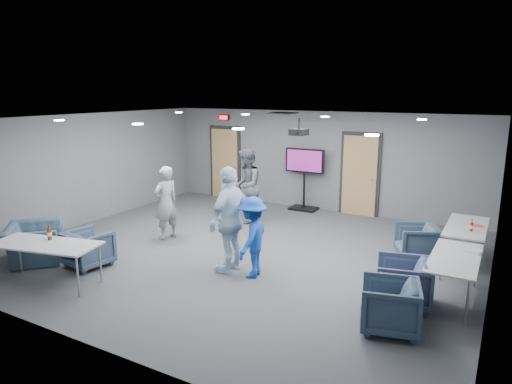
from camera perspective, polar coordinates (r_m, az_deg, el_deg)
The scene contains 29 objects.
floor at distance 9.46m, azimuth -1.57°, elevation -7.47°, with size 9.00×9.00×0.00m, color #33363A.
ceiling at distance 8.90m, azimuth -1.68°, elevation 9.09°, with size 9.00×9.00×0.00m, color silver.
wall_back at distance 12.63m, azimuth 7.74°, elevation 3.86°, with size 9.00×0.02×2.70m, color slate.
wall_front at distance 6.12m, azimuth -21.29°, elevation -6.32°, with size 9.00×0.02×2.70m, color slate.
wall_left at distance 11.99m, azimuth -20.45°, elevation 2.71°, with size 0.02×8.00×2.70m, color slate.
wall_right at distance 7.86m, azimuth 27.89°, elevation -2.86°, with size 0.02×8.00×2.70m, color slate.
door_left at distance 14.00m, azimuth -3.88°, elevation 3.63°, with size 1.06×0.17×2.24m.
door_right at distance 12.25m, azimuth 12.84°, elevation 2.05°, with size 1.06×0.17×2.24m.
exit_sign at distance 13.83m, azimuth -4.01°, elevation 9.28°, with size 0.32×0.08×0.16m.
hvac_diffuser at distance 11.60m, azimuth 3.38°, elevation 9.81°, with size 0.60×0.60×0.03m, color black.
downlights at distance 8.90m, azimuth -1.68°, elevation 8.99°, with size 6.18×3.78×0.02m.
person_a at distance 10.26m, azimuth -11.19°, elevation -1.34°, with size 0.60×0.39×1.63m, color gray.
person_b at distance 11.32m, azimuth -1.23°, elevation 0.79°, with size 0.90×0.70×1.86m, color #545965.
person_c at distance 8.23m, azimuth -3.25°, elevation -3.46°, with size 1.14×0.47×1.94m, color silver.
person_d at distance 8.04m, azimuth -0.48°, elevation -5.66°, with size 0.94×0.54×1.45m, color #1A46A9.
chair_right_a at distance 9.55m, azimuth 19.41°, elevation -5.87°, with size 0.72×0.74×0.67m, color #35475C.
chair_right_b at distance 7.46m, azimuth 17.89°, elevation -10.72°, with size 0.79×0.82×0.74m, color #3B4666.
chair_right_c at distance 6.69m, azimuth 16.35°, elevation -13.52°, with size 0.76×0.78×0.71m, color #34465A.
chair_front_a at distance 9.17m, azimuth -20.20°, elevation -6.63°, with size 0.74×0.76×0.69m, color #3D4F69.
chair_front_b at distance 9.86m, azimuth -25.98°, elevation -5.75°, with size 1.10×0.96×0.71m, color #384E61.
table_right_a at distance 9.58m, azimuth 24.81°, elevation -4.12°, with size 0.71×1.70×0.73m.
table_right_b at distance 7.77m, azimuth 23.60°, elevation -7.78°, with size 0.70×1.69×0.73m.
table_front_left at distance 8.50m, azimuth -24.87°, elevation -6.13°, with size 1.96×1.17×0.73m.
bottle_front at distance 8.63m, azimuth -24.42°, elevation -4.76°, with size 0.08×0.08×0.29m.
bottle_right at distance 9.21m, azimuth 25.34°, elevation -3.95°, with size 0.06×0.06×0.23m.
snack_box at distance 9.59m, azimuth 25.99°, elevation -3.81°, with size 0.16×0.10×0.03m, color #CA4032.
wrapper at distance 8.04m, azimuth 25.48°, elevation -6.68°, with size 0.25×0.17×0.06m, color silver.
tv_stand at distance 12.57m, azimuth 6.07°, elevation 2.08°, with size 1.11×0.53×1.70m.
projector at distance 9.54m, azimuth 5.36°, elevation 7.50°, with size 0.36×0.34×0.36m.
Camera 1 is at (4.56, -7.62, 3.25)m, focal length 32.00 mm.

